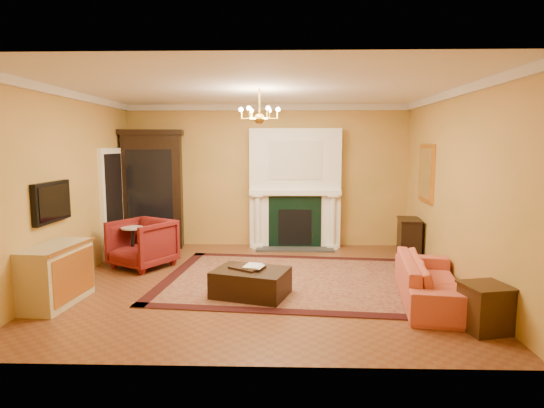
{
  "coord_description": "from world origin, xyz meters",
  "views": [
    {
      "loc": [
        0.39,
        -6.95,
        2.16
      ],
      "look_at": [
        0.18,
        0.3,
        1.21
      ],
      "focal_mm": 30.0,
      "sensor_mm": 36.0,
      "label": 1
    }
  ],
  "objects_px": {
    "commode": "(55,275)",
    "console_table": "(409,239)",
    "china_cabinet": "(154,192)",
    "pedestal_table": "(133,243)",
    "leather_ottoman": "(251,282)",
    "end_table": "(485,309)",
    "coral_sofa": "(432,273)",
    "wingback_armchair": "(142,241)"
  },
  "relations": [
    {
      "from": "commode",
      "to": "console_table",
      "type": "xyz_separation_m",
      "value": [
        5.51,
        2.74,
        -0.04
      ]
    },
    {
      "from": "china_cabinet",
      "to": "pedestal_table",
      "type": "xyz_separation_m",
      "value": [
        0.04,
        -1.53,
        -0.77
      ]
    },
    {
      "from": "china_cabinet",
      "to": "leather_ottoman",
      "type": "height_order",
      "value": "china_cabinet"
    },
    {
      "from": "pedestal_table",
      "to": "end_table",
      "type": "xyz_separation_m",
      "value": [
        5.06,
        -2.77,
        -0.14
      ]
    },
    {
      "from": "china_cabinet",
      "to": "leather_ottoman",
      "type": "bearing_deg",
      "value": -61.43
    },
    {
      "from": "commode",
      "to": "coral_sofa",
      "type": "bearing_deg",
      "value": 7.63
    },
    {
      "from": "china_cabinet",
      "to": "commode",
      "type": "xyz_separation_m",
      "value": [
        -0.35,
        -3.54,
        -0.77
      ]
    },
    {
      "from": "coral_sofa",
      "to": "leather_ottoman",
      "type": "height_order",
      "value": "coral_sofa"
    },
    {
      "from": "china_cabinet",
      "to": "wingback_armchair",
      "type": "distance_m",
      "value": 1.8
    },
    {
      "from": "wingback_armchair",
      "to": "leather_ottoman",
      "type": "relative_size",
      "value": 0.93
    },
    {
      "from": "coral_sofa",
      "to": "leather_ottoman",
      "type": "relative_size",
      "value": 2.03
    },
    {
      "from": "wingback_armchair",
      "to": "pedestal_table",
      "type": "relative_size",
      "value": 1.33
    },
    {
      "from": "wingback_armchair",
      "to": "leather_ottoman",
      "type": "xyz_separation_m",
      "value": [
        2.04,
        -1.51,
        -0.27
      ]
    },
    {
      "from": "wingback_armchair",
      "to": "leather_ottoman",
      "type": "bearing_deg",
      "value": -5.58
    },
    {
      "from": "china_cabinet",
      "to": "console_table",
      "type": "distance_m",
      "value": 5.29
    },
    {
      "from": "console_table",
      "to": "leather_ottoman",
      "type": "distance_m",
      "value": 3.72
    },
    {
      "from": "coral_sofa",
      "to": "end_table",
      "type": "xyz_separation_m",
      "value": [
        0.3,
        -1.0,
        -0.14
      ]
    },
    {
      "from": "wingback_armchair",
      "to": "commode",
      "type": "xyz_separation_m",
      "value": [
        -0.6,
        -1.9,
        -0.06
      ]
    },
    {
      "from": "leather_ottoman",
      "to": "end_table",
      "type": "bearing_deg",
      "value": -4.97
    },
    {
      "from": "end_table",
      "to": "leather_ottoman",
      "type": "distance_m",
      "value": 3.04
    },
    {
      "from": "commode",
      "to": "leather_ottoman",
      "type": "height_order",
      "value": "commode"
    },
    {
      "from": "china_cabinet",
      "to": "console_table",
      "type": "bearing_deg",
      "value": -16.18
    },
    {
      "from": "commode",
      "to": "leather_ottoman",
      "type": "distance_m",
      "value": 2.67
    },
    {
      "from": "commode",
      "to": "china_cabinet",
      "type": "bearing_deg",
      "value": 89.31
    },
    {
      "from": "china_cabinet",
      "to": "commode",
      "type": "relative_size",
      "value": 2.15
    },
    {
      "from": "coral_sofa",
      "to": "end_table",
      "type": "relative_size",
      "value": 3.87
    },
    {
      "from": "wingback_armchair",
      "to": "console_table",
      "type": "distance_m",
      "value": 4.99
    },
    {
      "from": "commode",
      "to": "console_table",
      "type": "height_order",
      "value": "commode"
    },
    {
      "from": "china_cabinet",
      "to": "pedestal_table",
      "type": "relative_size",
      "value": 3.35
    },
    {
      "from": "wingback_armchair",
      "to": "console_table",
      "type": "relative_size",
      "value": 1.29
    },
    {
      "from": "commode",
      "to": "end_table",
      "type": "distance_m",
      "value": 5.51
    },
    {
      "from": "china_cabinet",
      "to": "console_table",
      "type": "xyz_separation_m",
      "value": [
        5.16,
        -0.8,
        -0.82
      ]
    },
    {
      "from": "end_table",
      "to": "leather_ottoman",
      "type": "height_order",
      "value": "end_table"
    },
    {
      "from": "leather_ottoman",
      "to": "commode",
      "type": "bearing_deg",
      "value": -154.39
    },
    {
      "from": "pedestal_table",
      "to": "leather_ottoman",
      "type": "distance_m",
      "value": 2.78
    },
    {
      "from": "coral_sofa",
      "to": "console_table",
      "type": "relative_size",
      "value": 2.81
    },
    {
      "from": "china_cabinet",
      "to": "coral_sofa",
      "type": "xyz_separation_m",
      "value": [
        4.8,
        -3.3,
        -0.78
      ]
    },
    {
      "from": "console_table",
      "to": "leather_ottoman",
      "type": "bearing_deg",
      "value": -133.67
    },
    {
      "from": "end_table",
      "to": "console_table",
      "type": "height_order",
      "value": "console_table"
    },
    {
      "from": "commode",
      "to": "console_table",
      "type": "bearing_deg",
      "value": 31.39
    },
    {
      "from": "china_cabinet",
      "to": "coral_sofa",
      "type": "distance_m",
      "value": 5.88
    },
    {
      "from": "pedestal_table",
      "to": "leather_ottoman",
      "type": "xyz_separation_m",
      "value": [
        2.25,
        -1.62,
        -0.2
      ]
    }
  ]
}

